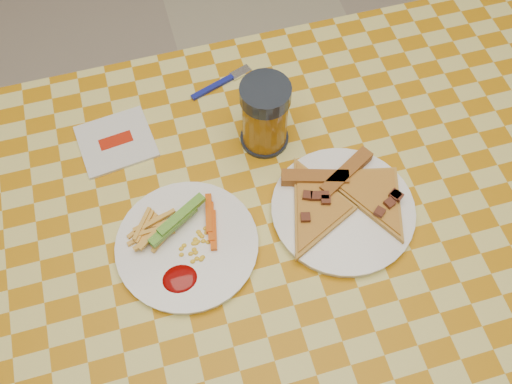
% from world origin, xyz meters
% --- Properties ---
extents(ground, '(8.00, 8.00, 0.00)m').
position_xyz_m(ground, '(0.00, 0.00, 0.00)').
color(ground, '#C1AF9B').
rests_on(ground, ground).
extents(table, '(1.28, 0.88, 0.76)m').
position_xyz_m(table, '(0.00, 0.00, 0.68)').
color(table, silver).
rests_on(table, ground).
extents(plate_left, '(0.28, 0.28, 0.01)m').
position_xyz_m(plate_left, '(-0.13, 0.03, 0.76)').
color(plate_left, white).
rests_on(plate_left, table).
extents(plate_right, '(0.24, 0.24, 0.01)m').
position_xyz_m(plate_right, '(0.12, 0.02, 0.76)').
color(plate_right, white).
rests_on(plate_right, table).
extents(fries_veggies, '(0.16, 0.15, 0.04)m').
position_xyz_m(fries_veggies, '(-0.14, 0.04, 0.78)').
color(fries_veggies, '#E5BB49').
rests_on(fries_veggies, plate_left).
extents(pizza_slices, '(0.30, 0.25, 0.02)m').
position_xyz_m(pizza_slices, '(0.13, 0.04, 0.78)').
color(pizza_slices, '#C0863B').
rests_on(pizza_slices, plate_right).
extents(drink_glass, '(0.08, 0.08, 0.14)m').
position_xyz_m(drink_glass, '(0.04, 0.20, 0.82)').
color(drink_glass, black).
rests_on(drink_glass, table).
extents(napkin, '(0.14, 0.13, 0.01)m').
position_xyz_m(napkin, '(-0.21, 0.26, 0.76)').
color(napkin, silver).
rests_on(napkin, table).
extents(fork, '(0.12, 0.06, 0.01)m').
position_xyz_m(fork, '(0.00, 0.34, 0.76)').
color(fork, navy).
rests_on(fork, table).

